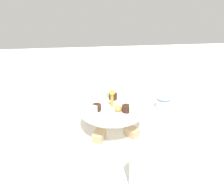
# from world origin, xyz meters

# --- Properties ---
(ground_plane) EXTENTS (2.40, 2.40, 0.00)m
(ground_plane) POSITION_xyz_m (0.00, 0.00, 0.00)
(ground_plane) COLOR silver
(tiered_serving_stand) EXTENTS (0.28, 0.28, 0.16)m
(tiered_serving_stand) POSITION_xyz_m (0.00, -0.00, 0.05)
(tiered_serving_stand) COLOR white
(tiered_serving_stand) RESTS_ON ground_plane
(water_glass_tall_right) EXTENTS (0.07, 0.07, 0.11)m
(water_glass_tall_right) POSITION_xyz_m (-0.05, 0.25, 0.06)
(water_glass_tall_right) COLOR silver
(water_glass_tall_right) RESTS_ON ground_plane
(water_glass_short_left) EXTENTS (0.06, 0.06, 0.07)m
(water_glass_short_left) POSITION_xyz_m (-0.12, -0.23, 0.03)
(water_glass_short_left) COLOR silver
(water_glass_short_left) RESTS_ON ground_plane
(teacup_with_saucer) EXTENTS (0.09, 0.09, 0.05)m
(teacup_with_saucer) POSITION_xyz_m (-0.23, -0.14, 0.02)
(teacup_with_saucer) COLOR white
(teacup_with_saucer) RESTS_ON ground_plane
(butter_knife_left) EXTENTS (0.08, 0.16, 0.00)m
(butter_knife_left) POSITION_xyz_m (0.29, 0.11, 0.00)
(butter_knife_left) COLOR silver
(butter_knife_left) RESTS_ON ground_plane
(butter_knife_right) EXTENTS (0.07, 0.16, 0.00)m
(butter_knife_right) POSITION_xyz_m (-0.30, 0.08, 0.00)
(butter_knife_right) COLOR silver
(butter_knife_right) RESTS_ON ground_plane
(water_glass_mid_back) EXTENTS (0.06, 0.06, 0.11)m
(water_glass_mid_back) POSITION_xyz_m (0.11, -0.20, 0.05)
(water_glass_mid_back) COLOR silver
(water_glass_mid_back) RESTS_ON ground_plane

